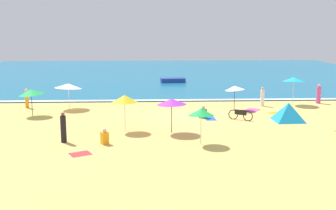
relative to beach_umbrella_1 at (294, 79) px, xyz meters
The scene contains 23 objects.
ground_plane 10.85m from the beach_umbrella_1, 156.81° to the right, with size 60.00×60.00×0.00m, color #EDBC60.
ocean_water 25.83m from the beach_umbrella_1, 112.31° to the left, with size 60.00×44.00×0.10m, color #146B93.
wave_breaker_foam 10.21m from the beach_umbrella_1, 167.80° to the left, with size 57.00×0.70×0.01m, color white.
beach_umbrella_1 is the anchor object (origin of this frame).
beach_umbrella_2 5.76m from the beach_umbrella_1, 160.41° to the right, with size 1.91×1.90×2.00m.
beach_umbrella_3 16.17m from the beach_umbrella_1, 148.26° to the right, with size 2.31×2.31×2.33m.
beach_umbrella_4 14.95m from the beach_umbrella_1, 128.48° to the right, with size 1.56×1.59×2.11m.
beach_umbrella_5 14.10m from the beach_umbrella_1, 140.08° to the right, with size 2.64×2.64×2.19m.
beach_umbrella_6 18.73m from the beach_umbrella_1, behind, with size 3.06×3.06×2.15m.
beach_umbrella_9 21.24m from the beach_umbrella_1, behind, with size 2.28×2.26×2.06m.
beach_tent 6.76m from the beach_umbrella_1, 111.59° to the right, with size 2.85×2.85×1.30m.
parked_bicycle 8.25m from the beach_umbrella_1, 135.19° to the right, with size 1.58×1.01×0.76m.
beachgoer_0 22.25m from the beach_umbrella_1, behind, with size 0.36×0.36×1.58m.
beachgoer_1 9.82m from the beach_umbrella_1, 149.35° to the right, with size 0.62×0.62×0.92m.
beachgoer_2 2.87m from the beach_umbrella_1, 12.58° to the left, with size 0.56×0.56×1.68m.
beachgoer_4 20.40m from the beach_umbrella_1, 147.29° to the right, with size 0.39×0.39×1.76m.
beachgoer_5 18.77m from the beach_umbrella_1, 142.07° to the right, with size 0.51×0.51×0.93m.
beachgoer_6 3.13m from the beach_umbrella_1, 169.86° to the right, with size 0.41×0.41×1.61m.
beach_towel_1 5.14m from the beach_umbrella_1, 150.68° to the right, with size 1.71×1.88×0.01m.
beach_towel_2 9.63m from the beach_umbrella_1, 146.36° to the right, with size 0.78×1.29×0.01m.
beach_towel_3 20.79m from the beach_umbrella_1, 139.92° to the right, with size 1.33×1.25×0.01m.
beach_towel_4 4.98m from the beach_umbrella_1, 120.91° to the right, with size 1.68×1.97×0.01m.
small_boat_0 17.16m from the beach_umbrella_1, 123.56° to the left, with size 2.94×1.54×0.48m.
Camera 1 is at (-2.39, -30.20, 6.55)m, focal length 44.52 mm.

